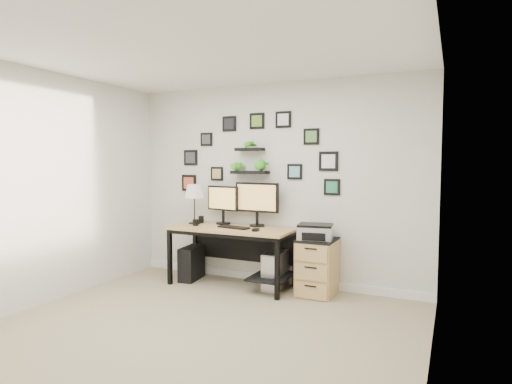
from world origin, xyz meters
The scene contains 14 objects.
room centered at (0.00, 1.98, 0.05)m, with size 4.00×4.00×4.00m.
desk centered at (-0.39, 1.67, 0.63)m, with size 1.60×0.70×0.75m.
monitor_left centered at (-0.68, 1.85, 1.05)m, with size 0.50×0.23×0.51m.
monitor_right centered at (-0.17, 1.85, 1.09)m, with size 0.61×0.21×0.57m.
keyboard centered at (-0.38, 1.59, 0.76)m, with size 0.43×0.14×0.02m, color black.
mouse centered at (-0.03, 1.50, 0.77)m, with size 0.07×0.10×0.03m, color black.
table_lamp centered at (-1.05, 1.72, 1.18)m, with size 0.26×0.26×0.53m.
mug centered at (-0.93, 1.57, 0.79)m, with size 0.07×0.07×0.08m, color black.
pen_cup centered at (-1.00, 1.82, 0.80)m, with size 0.08×0.08×0.10m, color black.
pc_tower_black centered at (-1.05, 1.65, 0.22)m, with size 0.20×0.45×0.45m, color black.
pc_tower_grey centered at (0.14, 1.71, 0.23)m, with size 0.22×0.48×0.47m.
file_cabinet centered at (0.68, 1.72, 0.34)m, with size 0.43×0.53×0.67m.
printer centered at (0.66, 1.69, 0.76)m, with size 0.44×0.38×0.18m.
wall_decor centered at (-0.28, 1.93, 1.66)m, with size 2.30×0.18×1.06m.
Camera 1 is at (2.13, -3.15, 1.58)m, focal length 30.00 mm.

